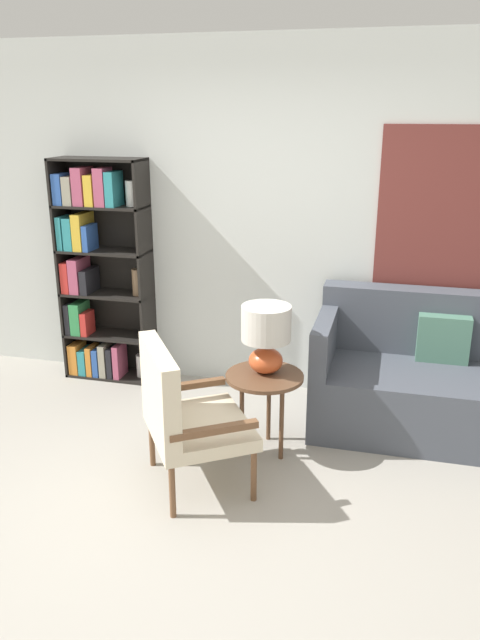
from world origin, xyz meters
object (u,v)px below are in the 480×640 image
(side_table, at_px, (264,384))
(bookshelf, at_px, (97,272))
(table_lamp, at_px, (266,333))
(couch, at_px, (440,382))
(armchair, at_px, (180,409))

(side_table, bearing_deg, bookshelf, 150.90)
(table_lamp, bearing_deg, couch, 27.18)
(bookshelf, height_order, armchair, bookshelf)
(couch, relative_size, table_lamp, 3.86)
(side_table, height_order, table_lamp, table_lamp)
(armchair, distance_m, couch, 1.92)
(couch, xyz_separation_m, side_table, (-1.13, -0.63, 0.14))
(armchair, relative_size, table_lamp, 2.01)
(armchair, relative_size, couch, 0.52)
(bookshelf, height_order, table_lamp, bookshelf)
(table_lamp, bearing_deg, armchair, -124.24)
(bookshelf, height_order, couch, bookshelf)
(couch, relative_size, side_table, 3.16)
(table_lamp, bearing_deg, side_table, -86.26)
(bookshelf, bearing_deg, armchair, -49.46)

